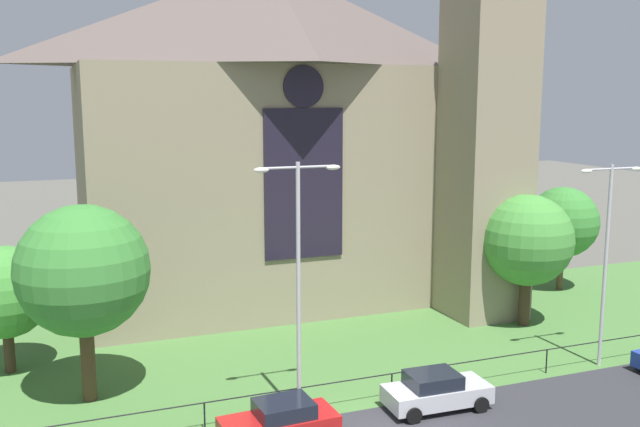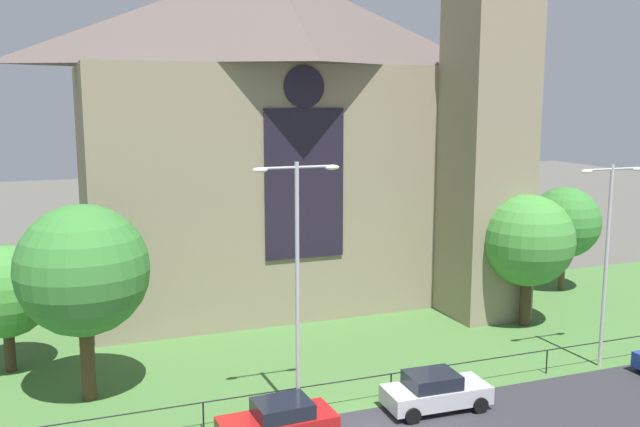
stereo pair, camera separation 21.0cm
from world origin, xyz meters
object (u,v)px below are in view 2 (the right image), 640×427
at_px(parked_car_silver, 435,391).
at_px(streetlamp_near, 297,262).
at_px(tree_left_far, 6,292).
at_px(streetlamp_far, 608,242).
at_px(tree_right_far, 565,223).
at_px(parked_car_red, 279,422).
at_px(tree_left_near, 83,271).
at_px(tree_right_near, 528,241).
at_px(church_building, 286,131).

bearing_deg(parked_car_silver, streetlamp_near, 167.90).
relative_size(tree_left_far, streetlamp_far, 0.62).
bearing_deg(tree_left_far, streetlamp_near, -39.93).
relative_size(tree_right_far, parked_car_silver, 1.56).
bearing_deg(streetlamp_far, streetlamp_near, 180.00).
bearing_deg(parked_car_red, streetlamp_far, -176.70).
height_order(tree_left_far, streetlamp_near, streetlamp_near).
relative_size(tree_left_near, parked_car_red, 1.89).
bearing_deg(tree_left_near, tree_right_far, 13.05).
bearing_deg(tree_left_far, tree_left_near, -54.24).
distance_m(parked_car_red, parked_car_silver, 6.64).
height_order(tree_right_near, streetlamp_near, streetlamp_near).
xyz_separation_m(church_building, streetlamp_far, (9.89, -16.11, -4.43)).
distance_m(tree_left_far, tree_left_near, 5.69).
bearing_deg(tree_right_near, tree_left_far, 173.94).
height_order(tree_right_far, streetlamp_near, streetlamp_near).
bearing_deg(streetlamp_near, tree_left_far, 140.07).
bearing_deg(streetlamp_far, tree_left_far, 160.61).
relative_size(streetlamp_near, parked_car_silver, 2.33).
bearing_deg(tree_right_near, streetlamp_far, -94.03).
bearing_deg(parked_car_red, tree_left_far, -51.41).
relative_size(tree_left_far, parked_car_silver, 1.36).
distance_m(tree_right_near, parked_car_red, 18.71).
xyz_separation_m(tree_right_far, parked_car_silver, (-16.50, -12.67, -3.65)).
height_order(church_building, streetlamp_far, church_building).
bearing_deg(tree_left_far, streetlamp_far, -19.39).
bearing_deg(tree_right_far, parked_car_silver, -142.49).
bearing_deg(tree_right_near, parked_car_silver, -142.65).
height_order(streetlamp_far, parked_car_silver, streetlamp_far).
xyz_separation_m(church_building, streetlamp_near, (-4.84, -16.11, -4.11)).
distance_m(streetlamp_far, parked_car_red, 16.93).
bearing_deg(tree_right_far, streetlamp_near, -152.53).
height_order(streetlamp_near, parked_car_red, streetlamp_near).
xyz_separation_m(church_building, tree_left_near, (-12.36, -11.56, -4.85)).
relative_size(church_building, tree_left_far, 4.49).
distance_m(tree_left_near, streetlamp_near, 8.81).
bearing_deg(tree_left_near, streetlamp_near, -31.14).
distance_m(tree_left_far, streetlamp_near, 14.15).
xyz_separation_m(tree_left_far, streetlamp_near, (10.69, -8.95, 2.45)).
relative_size(tree_left_far, tree_right_near, 0.81).
bearing_deg(streetlamp_far, tree_right_far, 58.03).
xyz_separation_m(tree_right_near, streetlamp_near, (-15.17, -6.20, 1.48)).
bearing_deg(church_building, streetlamp_near, -106.74).
bearing_deg(parked_car_red, church_building, -111.84).
bearing_deg(tree_left_far, parked_car_red, -48.66).
height_order(tree_left_near, tree_right_far, tree_left_near).
relative_size(tree_left_near, parked_car_silver, 1.90).
relative_size(tree_left_near, tree_right_far, 1.22).
bearing_deg(streetlamp_far, parked_car_silver, -171.99).
height_order(church_building, tree_left_near, church_building).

